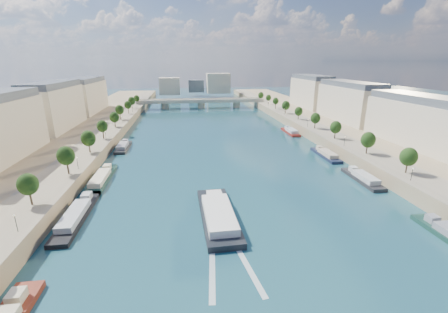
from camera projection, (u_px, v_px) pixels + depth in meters
name	position (u px, v px, depth m)	size (l,w,h in m)	color
ground	(220.00, 152.00, 138.89)	(700.00, 700.00, 0.00)	#0D303C
quay_left	(54.00, 153.00, 128.92)	(44.00, 520.00, 5.00)	#9E8460
quay_right	(365.00, 141.00, 147.35)	(44.00, 520.00, 5.00)	#9E8460
pave_left	(90.00, 146.00, 130.06)	(14.00, 520.00, 0.10)	gray
pave_right	(337.00, 137.00, 144.65)	(14.00, 520.00, 0.10)	gray
trees_left	(94.00, 133.00, 130.55)	(4.80, 268.80, 8.26)	#382B1E
trees_right	(325.00, 122.00, 152.19)	(4.80, 268.80, 8.26)	#382B1E
lamps_left	(94.00, 146.00, 120.37)	(0.36, 200.36, 4.28)	black
lamps_right	(324.00, 130.00, 147.97)	(0.36, 200.36, 4.28)	black
buildings_left	(29.00, 117.00, 134.33)	(16.00, 226.00, 23.20)	beige
buildings_right	(378.00, 109.00, 156.10)	(16.00, 226.00, 23.20)	beige
skyline	(199.00, 85.00, 342.05)	(79.00, 42.00, 22.00)	beige
bridge	(201.00, 102.00, 267.22)	(112.00, 12.00, 8.15)	#C1B79E
tour_barge	(218.00, 215.00, 79.67)	(9.54, 30.90, 4.16)	black
wake	(227.00, 257.00, 64.44)	(10.76, 25.99, 0.04)	silver
moored_barges_left	(74.00, 219.00, 78.09)	(5.00, 152.63, 3.60)	#181935
moored_barges_right	(367.00, 182.00, 102.49)	(5.00, 166.29, 3.60)	black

